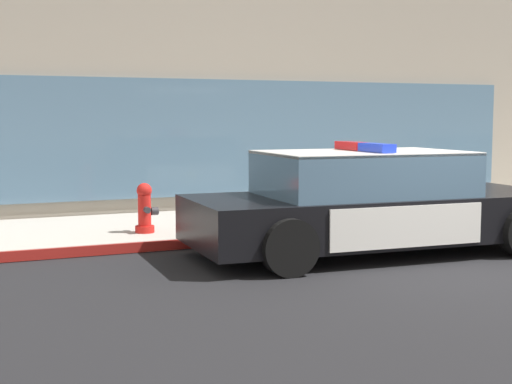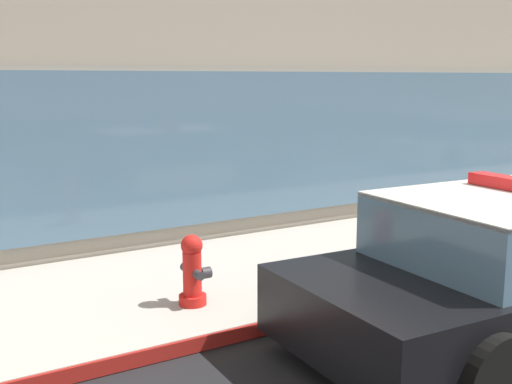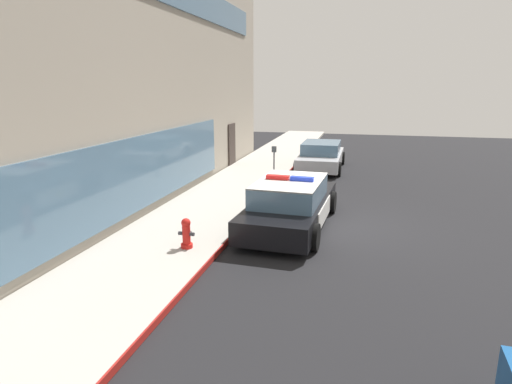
% 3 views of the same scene
% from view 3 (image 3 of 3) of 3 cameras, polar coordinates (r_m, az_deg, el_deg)
% --- Properties ---
extents(ground, '(48.00, 48.00, 0.00)m').
position_cam_3_polar(ground, '(12.70, 10.55, -4.19)').
color(ground, black).
extents(sidewalk, '(48.00, 2.97, 0.15)m').
position_cam_3_polar(sidewalk, '(13.49, -6.85, -2.63)').
color(sidewalk, '#B2ADA3').
rests_on(sidewalk, ground).
extents(curb_red_paint, '(28.80, 0.04, 0.14)m').
position_cam_3_polar(curb_red_paint, '(13.05, -0.67, -3.10)').
color(curb_red_paint, maroon).
rests_on(curb_red_paint, ground).
extents(storefront_building, '(21.91, 10.64, 9.56)m').
position_cam_3_polar(storefront_building, '(17.60, -27.80, 15.27)').
color(storefront_building, gray).
rests_on(storefront_building, ground).
extents(police_cruiser, '(5.14, 2.30, 1.49)m').
position_cam_3_polar(police_cruiser, '(12.11, 4.59, -1.52)').
color(police_cruiser, black).
rests_on(police_cruiser, ground).
extents(fire_hydrant, '(0.34, 0.39, 0.73)m').
position_cam_3_polar(fire_hydrant, '(10.35, -9.16, -5.42)').
color(fire_hydrant, red).
rests_on(fire_hydrant, sidewalk).
extents(car_down_street, '(4.61, 2.07, 1.29)m').
position_cam_3_polar(car_down_street, '(20.76, 8.58, 4.74)').
color(car_down_street, '#B7B7BC').
rests_on(car_down_street, ground).
extents(parking_meter, '(0.12, 0.18, 1.34)m').
position_cam_3_polar(parking_meter, '(17.63, 2.39, 4.73)').
color(parking_meter, slate).
rests_on(parking_meter, sidewalk).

